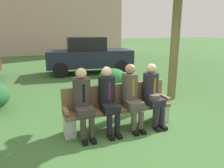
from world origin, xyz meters
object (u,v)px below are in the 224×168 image
seated_man_centerleft (108,96)px  seated_man_rightmost (153,91)px  seated_man_centerright (132,93)px  parked_car_far (89,55)px  shrub_near_bench (112,77)px  seated_man_leftmost (83,99)px  park_bench (118,107)px

seated_man_centerleft → seated_man_rightmost: bearing=-0.3°
seated_man_centerright → seated_man_rightmost: seated_man_centerright is taller
parked_car_far → seated_man_rightmost: bearing=-91.5°
seated_man_rightmost → parked_car_far: (0.15, 5.96, 0.10)m
seated_man_centerleft → shrub_near_bench: (1.34, 3.31, -0.41)m
seated_man_leftmost → shrub_near_bench: size_ratio=1.29×
park_bench → seated_man_centerleft: bearing=-153.7°
seated_man_leftmost → park_bench: bearing=9.4°
seated_man_leftmost → parked_car_far: bearing=74.3°
seated_man_centerleft → seated_man_centerright: 0.52m
seated_man_centerleft → shrub_near_bench: 3.60m
seated_man_rightmost → parked_car_far: size_ratio=0.33×
seated_man_rightmost → shrub_near_bench: (0.33, 3.32, -0.41)m
seated_man_centerleft → parked_car_far: size_ratio=0.32×
park_bench → seated_man_rightmost: size_ratio=1.74×
seated_man_leftmost → seated_man_rightmost: size_ratio=1.00×
seated_man_centerleft → seated_man_leftmost: bearing=179.9°
park_bench → seated_man_rightmost: seated_man_rightmost is taller
seated_man_leftmost → seated_man_centerleft: (0.51, -0.00, -0.00)m
seated_man_centerright → seated_man_rightmost: bearing=-0.9°
park_bench → shrub_near_bench: park_bench is taller
seated_man_centerleft → park_bench: bearing=26.3°
seated_man_leftmost → seated_man_rightmost: (1.53, -0.01, -0.01)m
shrub_near_bench → parked_car_far: bearing=93.8°
park_bench → seated_man_centerright: size_ratio=1.71×
seated_man_centerright → parked_car_far: bearing=83.8°
seated_man_leftmost → parked_car_far: size_ratio=0.33×
park_bench → shrub_near_bench: bearing=71.2°
park_bench → seated_man_leftmost: bearing=-170.6°
seated_man_centerright → parked_car_far: 5.99m
seated_man_centerleft → shrub_near_bench: seated_man_centerleft is taller
shrub_near_bench → parked_car_far: size_ratio=0.25×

